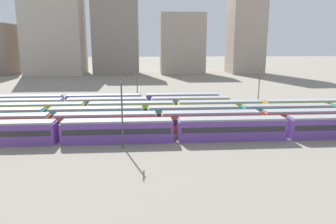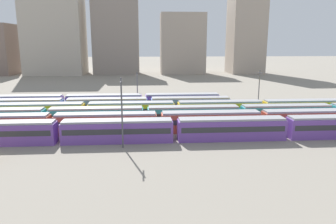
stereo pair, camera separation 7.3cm
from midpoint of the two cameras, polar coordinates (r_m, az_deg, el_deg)
The scene contains 14 objects.
ground_plane at distance 69.87m, azimuth -23.39°, elevation -1.98°, with size 600.00×600.00×0.00m, color gray.
train_track_0 at distance 57.91m, azimuth 20.31°, elevation -2.59°, with size 112.50×3.06×3.75m.
train_track_1 at distance 59.04m, azimuth 7.62°, elevation -1.64°, with size 93.60×3.06×3.75m.
train_track_2 at distance 65.66m, azimuth 12.71°, elevation -0.41°, with size 112.50×3.06×3.75m.
train_track_3 at distance 72.55m, azimuth 16.49°, elevation 0.58°, with size 112.50×3.06×3.75m.
train_track_4 at distance 73.58m, azimuth -10.71°, elevation 1.04°, with size 55.80×3.06×3.75m.
train_track_5 at distance 78.81m, azimuth -11.23°, elevation 1.76°, with size 55.80×3.06×3.75m.
catenary_pole_0 at distance 48.99m, azimuth -8.18°, elevation 0.39°, with size 0.24×3.20×10.93m.
catenary_pole_1 at distance 80.79m, azimuth -5.46°, elevation 4.34°, with size 0.24×3.20×8.70m.
catenary_pole_3 at distance 85.77m, azimuth 15.95°, elevation 4.52°, with size 0.24×3.20×9.09m.
distant_building_1 at distance 172.71m, azimuth -19.61°, elevation 14.23°, with size 27.99×19.84×47.58m, color #B2A899.
distant_building_2 at distance 167.34m, azimuth -9.24°, elevation 13.17°, with size 22.70×12.69×37.75m, color gray.
distant_building_3 at distance 167.81m, azimuth 2.61°, elevation 12.04°, with size 22.40×14.11×30.31m, color #A89989.
distant_building_4 at distance 174.83m, azimuth 13.77°, elevation 14.44°, with size 16.60×17.71×46.94m, color #A89989.
Camera 2 is at (23.31, -50.89, 16.08)m, focal length 34.22 mm.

